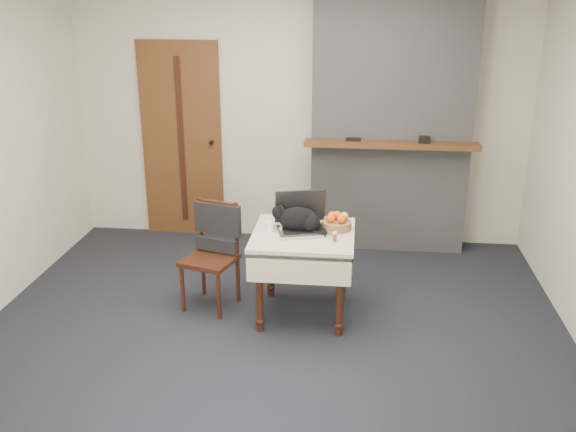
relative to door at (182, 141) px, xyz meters
name	(u,v)px	position (x,y,z in m)	size (l,w,h in m)	color
ground	(273,330)	(1.20, -1.97, -1.00)	(4.50, 4.50, 0.00)	black
room_shell	(280,90)	(1.20, -1.51, 0.76)	(4.52, 4.01, 2.61)	beige
door	(182,141)	(0.00, 0.00, 0.00)	(0.82, 0.10, 2.00)	brown
chimney	(391,119)	(2.10, -0.13, 0.30)	(1.62, 0.48, 2.60)	gray
side_table	(303,246)	(1.40, -1.69, -0.41)	(0.78, 0.78, 0.70)	#361D0E
laptop	(302,221)	(1.39, -1.62, -0.23)	(0.48, 0.44, 0.30)	#B7B7BC
cat	(299,220)	(1.37, -1.66, -0.20)	(0.45, 0.24, 0.22)	black
cream_jar	(270,226)	(1.14, -1.68, -0.26)	(0.07, 0.07, 0.08)	white
pill_bottle	(335,237)	(1.65, -1.84, -0.26)	(0.04, 0.04, 0.07)	#9B3913
fruit_basket	(337,223)	(1.65, -1.57, -0.25)	(0.23, 0.23, 0.13)	#A37342
desk_clutter	(331,231)	(1.61, -1.64, -0.30)	(0.14, 0.02, 0.01)	black
chair	(214,240)	(0.67, -1.55, -0.45)	(0.48, 0.48, 0.87)	#361D0E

